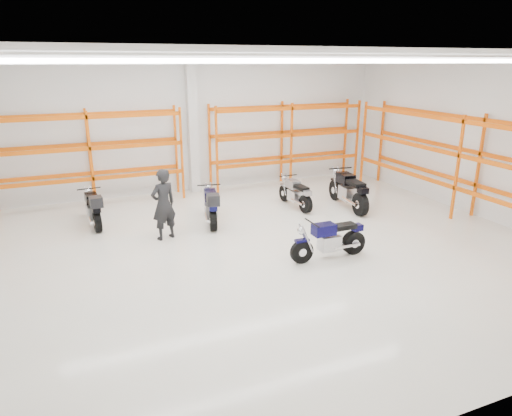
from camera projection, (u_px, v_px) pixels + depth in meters
name	position (u px, v px, depth m)	size (l,w,h in m)	color
ground	(259.00, 250.00, 11.09)	(14.00, 14.00, 0.00)	silver
room_shell	(259.00, 113.00, 10.11)	(14.02, 12.02, 4.51)	silver
motorcycle_main	(332.00, 240.00, 10.54)	(1.94, 0.64, 0.95)	black
motorcycle_back_a	(94.00, 209.00, 12.58)	(0.64, 2.01, 1.03)	black
motorcycle_back_b	(211.00, 207.00, 12.71)	(0.82, 2.09, 1.08)	black
motorcycle_back_c	(296.00, 194.00, 14.21)	(0.63, 1.89, 0.93)	black
motorcycle_back_d	(349.00, 192.00, 14.10)	(0.78, 2.36, 1.16)	black
standing_man	(163.00, 204.00, 11.56)	(0.67, 0.44, 1.85)	black
structural_column	(193.00, 127.00, 15.52)	(0.32, 0.32, 4.50)	white
pallet_racking_back_left	(89.00, 149.00, 14.12)	(5.67, 0.87, 3.00)	orange
pallet_racking_back_right	(286.00, 136.00, 16.60)	(5.67, 0.87, 3.00)	orange
pallet_racking_side	(470.00, 156.00, 12.91)	(0.87, 9.07, 3.00)	orange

